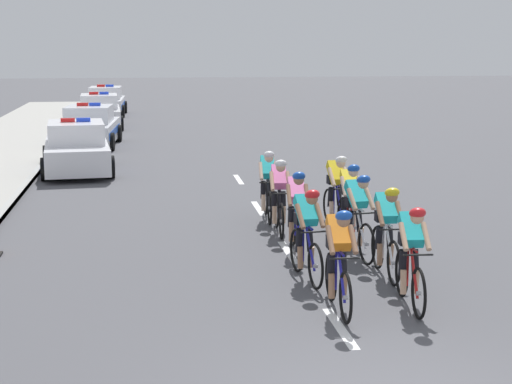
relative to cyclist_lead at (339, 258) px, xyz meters
name	(u,v)px	position (x,y,z in m)	size (l,w,h in m)	color
kerb_edge	(25,187)	(-5.79, 10.56, -0.72)	(0.16, 60.00, 0.13)	#9E9E99
lane_markings_centre	(288,252)	(-0.12, 3.34, -0.78)	(0.14, 17.60, 0.01)	white
cyclist_lead	(339,258)	(0.00, 0.00, 0.00)	(0.42, 1.72, 1.56)	black
cyclist_second	(411,254)	(1.06, 0.05, 0.00)	(0.44, 1.72, 1.56)	black
cyclist_third	(307,232)	(-0.15, 1.58, 0.00)	(0.45, 1.72, 1.56)	black
cyclist_fourth	(386,230)	(1.16, 1.59, 0.00)	(0.42, 1.72, 1.56)	black
cyclist_fifth	(297,210)	(0.02, 3.34, 0.00)	(0.43, 1.72, 1.56)	black
cyclist_sixth	(357,214)	(1.00, 2.82, 0.00)	(0.45, 1.72, 1.56)	black
cyclist_seventh	(279,195)	(-0.05, 4.82, 0.00)	(0.44, 1.72, 1.56)	black
cyclist_eighth	(350,201)	(1.18, 4.04, 0.00)	(0.42, 1.72, 1.56)	black
cyclist_ninth	(268,184)	(-0.09, 6.09, 0.00)	(0.43, 1.72, 1.56)	black
cyclist_tenth	(337,190)	(1.19, 5.16, 0.00)	(0.44, 1.72, 1.56)	black
police_car_nearest	(77,149)	(-4.66, 13.29, -0.11)	(2.31, 4.55, 1.59)	white
police_car_second	(90,128)	(-4.66, 19.30, -0.11)	(2.21, 4.50, 1.59)	silver
police_car_third	(100,113)	(-4.66, 25.80, -0.11)	(2.17, 4.48, 1.59)	white
police_car_furthest	(106,102)	(-4.66, 32.03, -0.11)	(2.08, 4.44, 1.59)	white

